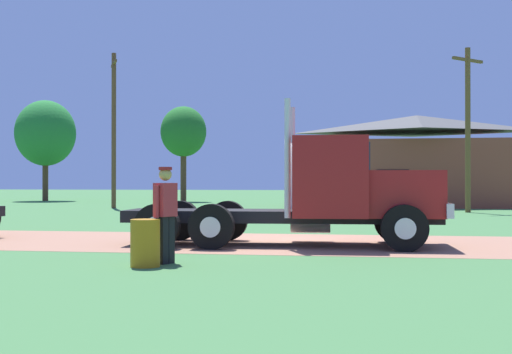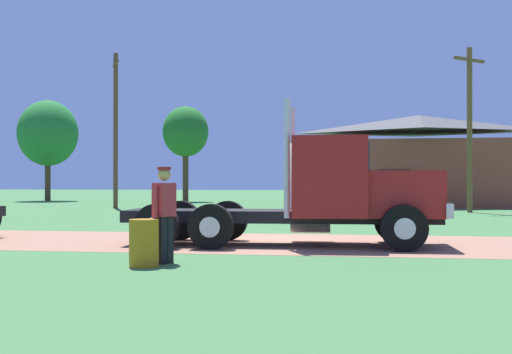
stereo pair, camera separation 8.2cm
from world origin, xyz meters
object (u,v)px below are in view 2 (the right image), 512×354
(visitor_standing_near, at_px, (164,211))
(utility_pole_far, at_px, (470,125))
(steel_barrel, at_px, (144,243))
(truck_foreground_white, at_px, (329,195))
(utility_pole_near, at_px, (116,126))
(shed_building, at_px, (419,163))

(visitor_standing_near, relative_size, utility_pole_far, 0.22)
(steel_barrel, bearing_deg, truck_foreground_white, 55.79)
(visitor_standing_near, distance_m, utility_pole_near, 27.09)
(utility_pole_near, bearing_deg, visitor_standing_near, -67.10)
(truck_foreground_white, bearing_deg, shed_building, 81.16)
(visitor_standing_near, relative_size, shed_building, 0.17)
(visitor_standing_near, bearing_deg, utility_pole_far, 68.70)
(visitor_standing_near, xyz_separation_m, shed_building, (6.82, 29.56, 1.66))
(shed_building, bearing_deg, visitor_standing_near, -102.99)
(truck_foreground_white, distance_m, utility_pole_far, 19.53)
(truck_foreground_white, height_order, visitor_standing_near, truck_foreground_white)
(steel_barrel, xyz_separation_m, shed_building, (7.04, 30.06, 2.22))
(truck_foreground_white, xyz_separation_m, shed_building, (3.98, 25.55, 1.43))
(shed_building, relative_size, utility_pole_far, 1.34)
(shed_building, bearing_deg, steel_barrel, -103.18)
(truck_foreground_white, xyz_separation_m, steel_barrel, (-3.07, -4.51, -0.79))
(shed_building, height_order, utility_pole_near, utility_pole_near)
(truck_foreground_white, height_order, utility_pole_near, utility_pole_near)
(steel_barrel, xyz_separation_m, utility_pole_far, (8.95, 22.87, 3.88))
(truck_foreground_white, height_order, utility_pole_far, utility_pole_far)
(visitor_standing_near, relative_size, steel_barrel, 2.11)
(steel_barrel, distance_m, shed_building, 30.96)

